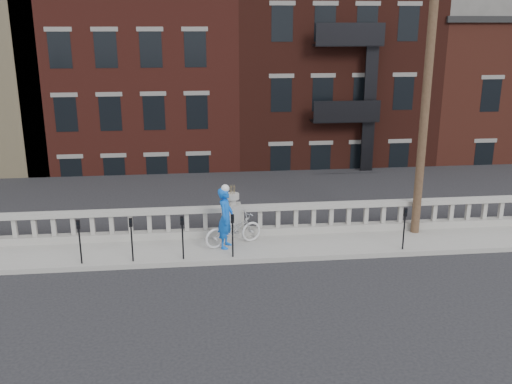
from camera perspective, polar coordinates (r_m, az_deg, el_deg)
ground at (r=15.66m, az=-1.24°, el=-10.04°), size 120.00×120.00×0.00m
sidewalk at (r=18.35m, az=-2.10°, el=-5.64°), size 32.00×2.20×0.15m
balustrade at (r=19.04m, az=-2.34°, el=-2.99°), size 28.00×0.34×1.03m
planter_pedestal at (r=18.97m, az=-2.34°, el=-2.45°), size 0.55×0.55×1.76m
lower_level at (r=37.29m, az=-3.67°, el=9.84°), size 80.00×44.00×20.80m
utility_pole at (r=19.13m, az=16.77°, el=10.57°), size 1.60×0.28×10.00m
parking_meter_a at (r=17.52m, az=-17.25°, el=-4.30°), size 0.10×0.09×1.36m
parking_meter_b at (r=17.29m, az=-12.35°, el=-4.20°), size 0.10×0.09×1.36m
parking_meter_c at (r=17.19m, az=-7.36°, el=-4.06°), size 0.10×0.09×1.36m
parking_meter_d at (r=17.22m, az=-2.36°, el=-3.89°), size 0.10×0.09×1.36m
parking_meter_e at (r=18.36m, az=14.63°, el=-3.11°), size 0.10×0.09×1.36m
bicycle at (r=18.27m, az=-2.30°, el=-3.76°), size 2.07×1.38×1.03m
cyclist at (r=17.94m, az=-3.06°, el=-2.59°), size 0.67×0.83×1.96m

